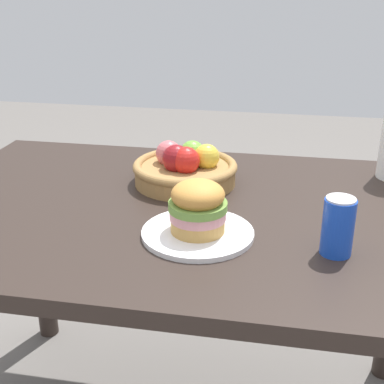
% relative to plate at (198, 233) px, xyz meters
% --- Properties ---
extents(dining_table, '(1.40, 0.90, 0.75)m').
position_rel_plate_xyz_m(dining_table, '(-0.05, 0.15, -0.11)').
color(dining_table, '#2D231E').
rests_on(dining_table, ground_plane).
extents(plate, '(0.25, 0.25, 0.01)m').
position_rel_plate_xyz_m(plate, '(0.00, 0.00, 0.00)').
color(plate, white).
rests_on(plate, dining_table).
extents(sandwich, '(0.13, 0.13, 0.12)m').
position_rel_plate_xyz_m(sandwich, '(-0.00, 0.00, 0.07)').
color(sandwich, tan).
rests_on(sandwich, plate).
extents(soda_can, '(0.07, 0.07, 0.13)m').
position_rel_plate_xyz_m(soda_can, '(0.30, -0.03, 0.06)').
color(soda_can, blue).
rests_on(soda_can, dining_table).
extents(fruit_basket, '(0.29, 0.29, 0.12)m').
position_rel_plate_xyz_m(fruit_basket, '(-0.09, 0.31, 0.04)').
color(fruit_basket, '#9E7542').
rests_on(fruit_basket, dining_table).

